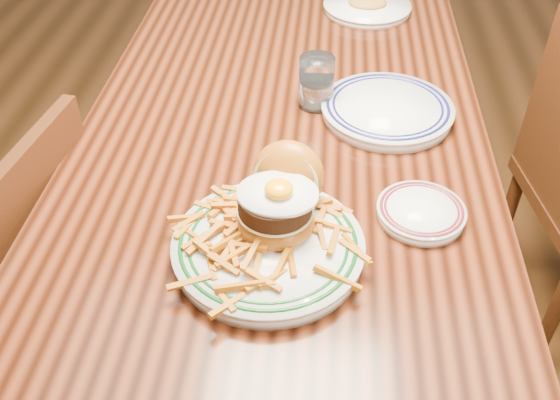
# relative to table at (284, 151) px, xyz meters

# --- Properties ---
(floor) EXTENTS (6.00, 6.00, 0.00)m
(floor) POSITION_rel_table_xyz_m (0.00, 0.00, -0.66)
(floor) COLOR black
(floor) RESTS_ON ground
(table) EXTENTS (0.85, 1.60, 0.75)m
(table) POSITION_rel_table_xyz_m (0.00, 0.00, 0.00)
(table) COLOR black
(table) RESTS_ON floor
(chair_left) EXTENTS (0.44, 0.44, 0.84)m
(chair_left) POSITION_rel_table_xyz_m (-0.56, -0.27, -0.21)
(chair_left) COLOR #401B0D
(chair_left) RESTS_ON floor
(main_plate) EXTENTS (0.31, 0.33, 0.15)m
(main_plate) POSITION_rel_table_xyz_m (0.01, -0.39, 0.13)
(main_plate) COLOR silver
(main_plate) RESTS_ON table
(side_plate) EXTENTS (0.16, 0.16, 0.02)m
(side_plate) POSITION_rel_table_xyz_m (0.26, -0.30, 0.10)
(side_plate) COLOR silver
(side_plate) RESTS_ON table
(rear_plate) EXTENTS (0.28, 0.28, 0.03)m
(rear_plate) POSITION_rel_table_xyz_m (0.22, 0.02, 0.11)
(rear_plate) COLOR silver
(rear_plate) RESTS_ON table
(water_glass) EXTENTS (0.08, 0.08, 0.11)m
(water_glass) POSITION_rel_table_xyz_m (0.06, 0.06, 0.14)
(water_glass) COLOR white
(water_glass) RESTS_ON table
(far_plate) EXTENTS (0.24, 0.24, 0.04)m
(far_plate) POSITION_rel_table_xyz_m (0.19, 0.55, 0.10)
(far_plate) COLOR silver
(far_plate) RESTS_ON table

